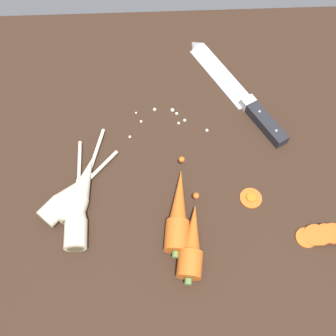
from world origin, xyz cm
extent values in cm
cube|color=#332116|center=(0.00, 0.00, -2.00)|extent=(120.00, 90.00, 4.00)
cube|color=silver|center=(13.29, 22.36, 0.25)|extent=(13.23, 19.74, 0.50)
cone|color=silver|center=(8.06, 32.26, 0.25)|extent=(4.90, 4.50, 3.96)
cube|color=silver|center=(17.96, 13.52, 1.10)|extent=(3.53, 3.14, 2.20)
cube|color=#232328|center=(21.00, 7.77, 1.10)|extent=(7.61, 11.03, 2.20)
sphere|color=silver|center=(19.69, 10.25, 2.20)|extent=(0.50, 0.50, 0.50)
sphere|color=silver|center=(22.31, 5.30, 2.20)|extent=(0.50, 0.50, 0.50)
cylinder|color=#D6601E|center=(0.93, -15.87, 2.10)|extent=(4.81, 5.90, 4.20)
cone|color=#D6601E|center=(1.69, -9.39, 2.10)|extent=(5.49, 13.44, 3.99)
sphere|color=#D6601E|center=(2.73, -0.56, 2.10)|extent=(1.20, 1.20, 1.20)
cylinder|color=#5B7F3D|center=(0.54, -19.17, 2.10)|extent=(1.31, 1.13, 1.20)
cylinder|color=#D6601E|center=(2.84, -20.91, 2.10)|extent=(4.87, 5.11, 4.20)
cone|color=#D6601E|center=(3.71, -15.60, 2.10)|extent=(5.69, 11.27, 3.99)
sphere|color=#D6601E|center=(4.91, -8.37, 2.10)|extent=(1.20, 1.20, 1.20)
cylinder|color=#5B7F3D|center=(2.38, -23.72, 2.10)|extent=(1.35, 1.18, 1.20)
cylinder|color=beige|center=(-16.72, -14.77, 2.00)|extent=(4.22, 5.36, 4.00)
cone|color=beige|center=(-17.02, -7.55, 2.00)|extent=(4.19, 9.39, 3.80)
cylinder|color=beige|center=(-17.34, -0.16, 1.10)|extent=(1.12, 10.02, 0.70)
cylinder|color=brown|center=(-16.61, -17.36, 2.00)|extent=(2.81, 0.42, 2.80)
cylinder|color=beige|center=(-21.08, -10.24, 2.00)|extent=(5.94, 5.98, 4.00)
cone|color=beige|center=(-17.02, -5.59, 2.00)|extent=(8.06, 8.45, 3.80)
cylinder|color=beige|center=(-12.86, -0.83, 1.10)|extent=(6.15, 6.90, 0.70)
cylinder|color=brown|center=(-22.54, -11.92, 2.00)|extent=(2.31, 2.07, 2.80)
cylinder|color=beige|center=(-17.28, -10.34, 2.00)|extent=(5.04, 5.74, 4.00)
cone|color=beige|center=(-15.68, -3.66, 2.00)|extent=(5.75, 9.43, 3.80)
cylinder|color=beige|center=(-14.04, 3.18, 1.10)|extent=(2.90, 9.41, 0.70)
cylinder|color=brown|center=(-17.86, -12.74, 2.00)|extent=(2.79, 0.94, 2.80)
cylinder|color=#D6601E|center=(24.15, -16.59, 0.35)|extent=(3.77, 3.77, 0.70)
cylinder|color=#D6601E|center=(25.70, -16.31, 0.60)|extent=(3.94, 3.91, 1.85)
cylinder|color=#D6601E|center=(26.51, -16.52, 0.84)|extent=(3.66, 3.61, 1.81)
cylinder|color=#D6601E|center=(27.39, -16.28, 1.09)|extent=(3.63, 3.62, 1.97)
cylinder|color=#D6601E|center=(28.55, -16.40, 1.33)|extent=(3.70, 3.73, 2.19)
cylinder|color=#D6601E|center=(15.41, -8.46, 0.35)|extent=(4.18, 4.18, 0.70)
cylinder|color=orange|center=(15.41, -8.46, 0.62)|extent=(1.76, 1.76, 0.16)
sphere|color=silver|center=(2.76, 9.57, 0.30)|extent=(0.60, 0.60, 0.60)
sphere|color=silver|center=(-2.25, 13.41, 0.37)|extent=(0.74, 0.74, 0.74)
sphere|color=silver|center=(4.10, 10.26, 0.35)|extent=(0.69, 0.69, 0.69)
sphere|color=silver|center=(1.62, 13.09, 0.42)|extent=(0.85, 0.85, 0.85)
sphere|color=silver|center=(8.60, 7.48, 0.33)|extent=(0.66, 0.66, 0.66)
sphere|color=silver|center=(-7.59, 6.55, 0.29)|extent=(0.57, 0.57, 0.57)
sphere|color=silver|center=(-5.22, 10.35, 0.28)|extent=(0.57, 0.57, 0.57)
sphere|color=silver|center=(2.49, 12.12, 0.33)|extent=(0.66, 0.66, 0.66)
sphere|color=silver|center=(-6.29, 12.69, 0.23)|extent=(0.46, 0.46, 0.46)
camera|label=1|loc=(-1.48, -36.10, 64.04)|focal=39.38mm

